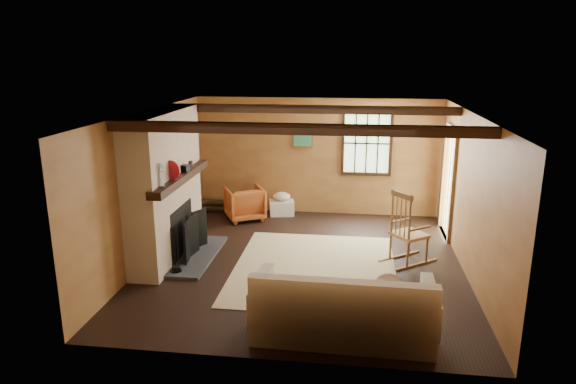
% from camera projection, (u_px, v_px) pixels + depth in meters
% --- Properties ---
extents(ground, '(5.50, 5.50, 0.00)m').
position_uv_depth(ground, '(303.00, 263.00, 8.26)').
color(ground, black).
rests_on(ground, ground).
extents(room_envelope, '(5.02, 5.52, 2.44)m').
position_uv_depth(room_envelope, '(320.00, 160.00, 8.05)').
color(room_envelope, '#A37239').
rests_on(room_envelope, ground).
extents(fireplace, '(1.02, 2.30, 2.40)m').
position_uv_depth(fireplace, '(166.00, 192.00, 8.25)').
color(fireplace, '#AB6442').
rests_on(fireplace, ground).
extents(rug, '(2.50, 3.00, 0.01)m').
position_uv_depth(rug, '(315.00, 268.00, 8.04)').
color(rug, tan).
rests_on(rug, ground).
extents(rocking_chair, '(0.96, 0.88, 1.19)m').
position_uv_depth(rocking_chair, '(407.00, 232.00, 8.17)').
color(rocking_chair, tan).
rests_on(rocking_chair, ground).
extents(sofa, '(2.15, 0.99, 0.86)m').
position_uv_depth(sofa, '(344.00, 312.00, 6.05)').
color(sofa, silver).
rests_on(sofa, ground).
extents(firewood_pile, '(0.75, 0.14, 0.27)m').
position_uv_depth(firewood_pile, '(218.00, 206.00, 10.88)').
color(firewood_pile, '#503C22').
rests_on(firewood_pile, ground).
extents(laundry_basket, '(0.57, 0.47, 0.30)m').
position_uv_depth(laundry_basket, '(282.00, 208.00, 10.70)').
color(laundry_basket, white).
rests_on(laundry_basket, ground).
extents(basket_pillow, '(0.40, 0.34, 0.18)m').
position_uv_depth(basket_pillow, '(282.00, 196.00, 10.63)').
color(basket_pillow, silver).
rests_on(basket_pillow, laundry_basket).
extents(armchair, '(0.97, 0.98, 0.67)m').
position_uv_depth(armchair, '(245.00, 203.00, 10.36)').
color(armchair, '#BF6026').
rests_on(armchair, ground).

